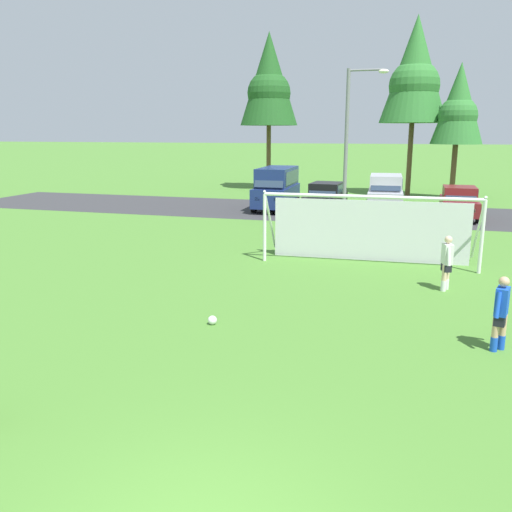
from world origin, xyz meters
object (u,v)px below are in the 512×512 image
at_px(parked_car_slot_center, 459,202).
at_px(soccer_ball, 212,320).
at_px(parked_car_slot_far_left, 277,187).
at_px(street_lamp, 350,147).
at_px(parked_car_slot_center_left, 385,193).
at_px(player_defender_far, 447,263).
at_px(parked_car_slot_left, 326,197).
at_px(soccer_goal, 369,226).
at_px(player_winger_right, 501,314).

bearing_deg(parked_car_slot_center, soccer_ball, -109.92).
distance_m(soccer_ball, parked_car_slot_center, 20.36).
bearing_deg(parked_car_slot_far_left, street_lamp, -44.32).
bearing_deg(parked_car_slot_center_left, player_defender_far, -80.61).
bearing_deg(parked_car_slot_left, parked_car_slot_far_left, 174.85).
relative_size(soccer_ball, parked_car_slot_left, 0.05).
relative_size(soccer_goal, parked_car_slot_far_left, 1.55).
bearing_deg(soccer_goal, street_lamp, 102.62).
bearing_deg(parked_car_slot_far_left, player_winger_right, -63.32).
xyz_separation_m(soccer_goal, player_winger_right, (3.36, -7.47, -0.47)).
distance_m(parked_car_slot_far_left, parked_car_slot_left, 3.06).
bearing_deg(street_lamp, parked_car_slot_center, 36.75).
distance_m(soccer_ball, street_lamp, 15.56).
relative_size(parked_car_slot_far_left, parked_car_slot_left, 1.12).
height_order(soccer_goal, parked_car_slot_center_left, soccer_goal).
distance_m(soccer_goal, player_winger_right, 8.21).
height_order(parked_car_slot_left, street_lamp, street_lamp).
bearing_deg(parked_car_slot_left, player_defender_far, -68.17).
relative_size(soccer_ball, street_lamp, 0.03).
height_order(soccer_ball, soccer_goal, soccer_goal).
relative_size(soccer_ball, player_winger_right, 0.13).
xyz_separation_m(soccer_goal, parked_car_slot_center_left, (-0.10, 12.70, -0.18)).
bearing_deg(player_winger_right, parked_car_slot_center_left, 99.75).
relative_size(parked_car_slot_far_left, parked_car_slot_center, 1.15).
height_order(soccer_goal, parked_car_slot_center, soccer_goal).
distance_m(player_defender_far, player_winger_right, 4.53).
bearing_deg(player_defender_far, parked_car_slot_center, 84.68).
distance_m(soccer_ball, player_defender_far, 7.32).
height_order(soccer_ball, street_lamp, street_lamp).
xyz_separation_m(parked_car_slot_far_left, parked_car_slot_center, (10.27, -0.57, -0.47)).
xyz_separation_m(player_winger_right, parked_car_slot_center, (0.48, 18.90, 0.05)).
xyz_separation_m(player_defender_far, street_lamp, (-4.14, 10.36, 3.06)).
relative_size(parked_car_slot_far_left, street_lamp, 0.65).
height_order(soccer_goal, player_defender_far, soccer_goal).
height_order(player_winger_right, parked_car_slot_center_left, parked_car_slot_center_left).
bearing_deg(parked_car_slot_far_left, player_defender_far, -59.30).
bearing_deg(parked_car_slot_far_left, parked_car_slot_left, -5.15).
relative_size(soccer_ball, soccer_goal, 0.03).
bearing_deg(parked_car_slot_left, soccer_goal, -73.79).
bearing_deg(street_lamp, parked_car_slot_center_left, 74.00).
bearing_deg(street_lamp, parked_car_slot_left, 111.92).
bearing_deg(player_winger_right, street_lamp, 108.68).
bearing_deg(parked_car_slot_center, parked_car_slot_far_left, 176.82).
distance_m(player_defender_far, parked_car_slot_center_left, 15.94).
height_order(soccer_goal, parked_car_slot_far_left, soccer_goal).
relative_size(player_winger_right, parked_car_slot_left, 0.38).
bearing_deg(soccer_goal, parked_car_slot_far_left, 118.15).
bearing_deg(soccer_goal, player_defender_far, -50.43).
xyz_separation_m(player_winger_right, parked_car_slot_far_left, (-9.79, 19.47, 0.52)).
xyz_separation_m(soccer_goal, parked_car_slot_center, (3.85, 11.43, -0.42)).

